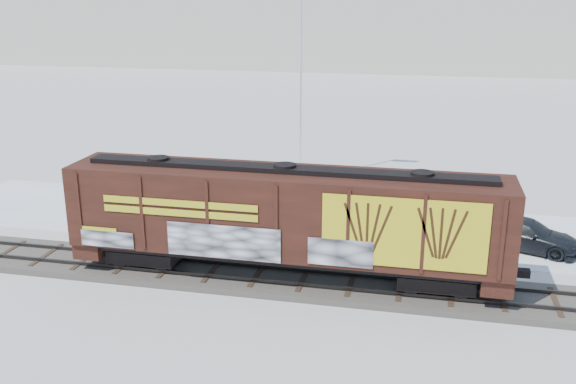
% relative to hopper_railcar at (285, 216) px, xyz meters
% --- Properties ---
extents(ground, '(500.00, 500.00, 0.00)m').
position_rel_hopper_railcar_xyz_m(ground, '(-1.21, 0.01, -3.02)').
color(ground, white).
rests_on(ground, ground).
extents(rail_track, '(50.00, 3.40, 0.43)m').
position_rel_hopper_railcar_xyz_m(rail_track, '(-1.21, 0.01, -2.88)').
color(rail_track, '#59544C').
rests_on(rail_track, ground).
extents(parking_strip, '(40.00, 8.00, 0.03)m').
position_rel_hopper_railcar_xyz_m(parking_strip, '(-1.21, 7.51, -3.01)').
color(parking_strip, white).
rests_on(parking_strip, ground).
extents(hopper_railcar, '(18.06, 3.06, 4.67)m').
position_rel_hopper_railcar_xyz_m(hopper_railcar, '(0.00, 0.00, 0.00)').
color(hopper_railcar, black).
rests_on(hopper_railcar, rail_track).
extents(flagpole, '(2.30, 0.90, 13.16)m').
position_rel_hopper_railcar_xyz_m(flagpole, '(-2.29, 15.22, 1.97)').
color(flagpole, silver).
rests_on(flagpole, ground).
extents(car_silver, '(4.76, 2.53, 1.54)m').
position_rel_hopper_railcar_xyz_m(car_silver, '(-8.64, 5.97, -2.22)').
color(car_silver, '#ADAFB4').
rests_on(car_silver, parking_strip).
extents(car_white, '(5.31, 3.68, 1.66)m').
position_rel_hopper_railcar_xyz_m(car_white, '(-4.75, 7.22, -2.16)').
color(car_white, white).
rests_on(car_white, parking_strip).
extents(car_dark, '(5.39, 3.60, 1.45)m').
position_rel_hopper_railcar_xyz_m(car_dark, '(10.40, 6.19, -2.27)').
color(car_dark, '#202328').
rests_on(car_dark, parking_strip).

